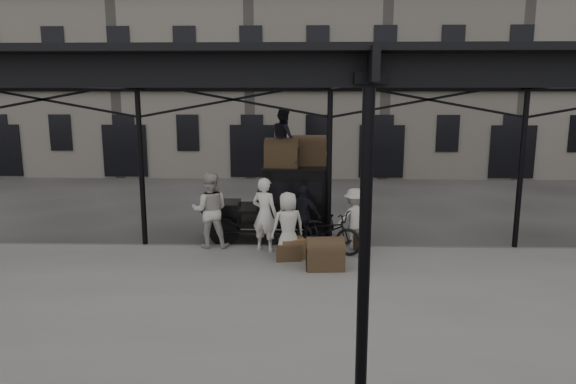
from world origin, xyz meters
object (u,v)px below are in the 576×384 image
at_px(taxi, 285,199).
at_px(steamer_trunk_roof_near, 282,155).
at_px(porter_left, 265,214).
at_px(porter_official, 304,217).
at_px(bicycle, 324,231).
at_px(steamer_trunk_platform, 325,256).

bearing_deg(taxi, steamer_trunk_roof_near, -108.07).
height_order(porter_left, porter_official, porter_left).
xyz_separation_m(porter_left, bicycle, (1.55, -0.05, -0.42)).
bearing_deg(taxi, bicycle, -55.93).
bearing_deg(bicycle, porter_official, 86.43).
relative_size(porter_official, steamer_trunk_roof_near, 1.83).
relative_size(taxi, bicycle, 1.74).
height_order(bicycle, steamer_trunk_platform, bicycle).
relative_size(taxi, steamer_trunk_platform, 4.15).
distance_m(porter_official, steamer_trunk_roof_near, 1.92).
xyz_separation_m(porter_left, steamer_trunk_roof_near, (0.40, 1.28, 1.40)).
height_order(porter_left, steamer_trunk_roof_near, steamer_trunk_roof_near).
xyz_separation_m(taxi, steamer_trunk_roof_near, (-0.08, -0.25, 1.32)).
bearing_deg(bicycle, steamer_trunk_roof_near, 69.11).
xyz_separation_m(steamer_trunk_roof_near, steamer_trunk_platform, (1.11, -2.69, -2.05)).
relative_size(bicycle, steamer_trunk_platform, 2.39).
relative_size(porter_official, steamer_trunk_platform, 1.94).
xyz_separation_m(porter_left, steamer_trunk_platform, (1.51, -1.42, -0.65)).
distance_m(taxi, bicycle, 1.97).
distance_m(bicycle, steamer_trunk_roof_near, 2.53).
distance_m(porter_left, porter_official, 1.06).
bearing_deg(porter_official, bicycle, 176.38).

